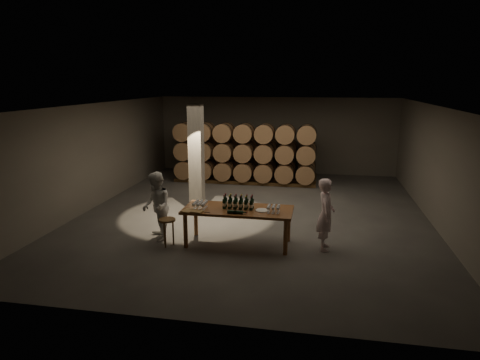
% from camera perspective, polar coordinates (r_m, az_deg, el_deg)
% --- Properties ---
extents(room, '(12.00, 12.00, 12.00)m').
position_cam_1_polar(room, '(13.01, -5.84, 2.99)').
color(room, '#4B4846').
rests_on(room, ground).
extents(tasting_table, '(2.60, 1.10, 0.90)m').
position_cam_1_polar(tasting_table, '(10.23, -0.27, -4.40)').
color(tasting_table, brown).
rests_on(tasting_table, ground).
extents(barrel_stack_back, '(5.48, 0.95, 1.57)m').
position_cam_1_polar(barrel_stack_back, '(17.77, 1.37, 3.25)').
color(barrel_stack_back, '#52381C').
rests_on(barrel_stack_back, ground).
extents(barrel_stack_front, '(5.48, 0.95, 2.31)m').
position_cam_1_polar(barrel_stack_front, '(16.35, 0.59, 3.70)').
color(barrel_stack_front, '#52381C').
rests_on(barrel_stack_front, ground).
extents(bottle_cluster, '(0.73, 0.23, 0.34)m').
position_cam_1_polar(bottle_cluster, '(10.18, -0.24, -3.17)').
color(bottle_cluster, black).
rests_on(bottle_cluster, tasting_table).
extents(lying_bottles, '(0.46, 0.08, 0.08)m').
position_cam_1_polar(lying_bottles, '(9.81, -0.57, -4.31)').
color(lying_bottles, black).
rests_on(lying_bottles, tasting_table).
extents(glass_cluster_left, '(0.30, 0.41, 0.17)m').
position_cam_1_polar(glass_cluster_left, '(10.24, -5.36, -3.10)').
color(glass_cluster_left, silver).
rests_on(glass_cluster_left, tasting_table).
extents(glass_cluster_right, '(0.30, 0.30, 0.16)m').
position_cam_1_polar(glass_cluster_right, '(9.94, 4.50, -3.63)').
color(glass_cluster_right, silver).
rests_on(glass_cluster_right, tasting_table).
extents(plate, '(0.31, 0.31, 0.02)m').
position_cam_1_polar(plate, '(10.06, 2.97, -4.06)').
color(plate, white).
rests_on(plate, tasting_table).
extents(notebook_near, '(0.29, 0.25, 0.03)m').
position_cam_1_polar(notebook_near, '(9.98, -5.75, -4.21)').
color(notebook_near, olive).
rests_on(notebook_near, tasting_table).
extents(notebook_corner, '(0.29, 0.33, 0.02)m').
position_cam_1_polar(notebook_corner, '(10.08, -7.00, -4.08)').
color(notebook_corner, olive).
rests_on(notebook_corner, tasting_table).
extents(pen, '(0.14, 0.02, 0.01)m').
position_cam_1_polar(pen, '(9.93, -4.41, -4.33)').
color(pen, black).
rests_on(pen, tasting_table).
extents(stool, '(0.40, 0.40, 0.67)m').
position_cam_1_polar(stool, '(10.37, -9.69, -5.78)').
color(stool, '#52381C').
rests_on(stool, ground).
extents(person_man, '(0.43, 0.64, 1.71)m').
position_cam_1_polar(person_man, '(10.13, 11.36, -4.51)').
color(person_man, white).
rests_on(person_man, ground).
extents(person_woman, '(0.97, 1.04, 1.71)m').
position_cam_1_polar(person_woman, '(10.74, -11.08, -3.47)').
color(person_woman, white).
rests_on(person_woman, ground).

